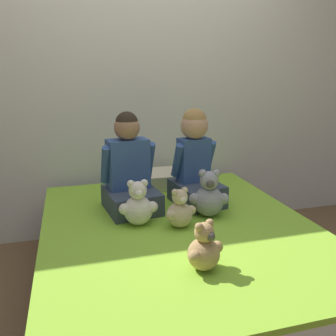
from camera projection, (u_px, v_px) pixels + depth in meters
name	position (u px, v px, depth m)	size (l,w,h in m)	color
ground_plane	(179.00, 295.00, 2.21)	(14.00, 14.00, 0.00)	brown
wall_behind_bed	(141.00, 83.00, 2.87)	(8.00, 0.06, 2.50)	silver
bed	(179.00, 261.00, 2.15)	(1.58, 1.88, 0.47)	#473828
child_on_left	(129.00, 172.00, 2.27)	(0.37, 0.41, 0.63)	#384251
child_on_right	(195.00, 164.00, 2.38)	(0.33, 0.39, 0.64)	#384251
teddy_bear_held_by_left_child	(138.00, 206.00, 2.07)	(0.23, 0.17, 0.27)	silver
teddy_bear_held_by_right_child	(209.00, 197.00, 2.19)	(0.24, 0.19, 0.30)	#939399
teddy_bear_between_children	(180.00, 211.00, 2.04)	(0.19, 0.15, 0.24)	#D1B78E
teddy_bear_at_foot_of_bed	(204.00, 249.00, 1.60)	(0.19, 0.15, 0.24)	tan
pillow_at_headboard	(151.00, 180.00, 2.77)	(0.47, 0.31, 0.11)	beige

